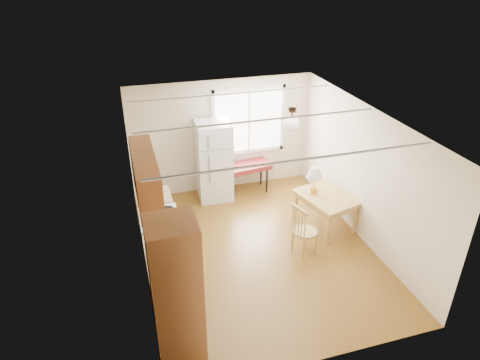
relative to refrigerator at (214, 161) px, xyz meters
name	(u,v)px	position (x,y,z in m)	size (l,w,h in m)	color
room_shell	(259,190)	(0.28, -2.12, 0.38)	(4.60, 5.60, 2.62)	#513410
kitchen_run	(164,249)	(-1.43, -2.75, -0.02)	(0.65, 3.40, 2.20)	brown
window_unit	(249,121)	(0.88, 0.35, 0.68)	(1.64, 0.05, 1.51)	white
pendant_light	(292,122)	(0.98, -1.72, 1.37)	(0.26, 0.26, 0.40)	black
refrigerator	(214,161)	(0.00, 0.00, 0.00)	(0.75, 0.76, 1.73)	silver
bench	(239,169)	(0.56, 0.04, -0.28)	(1.46, 0.69, 0.65)	maroon
dining_table	(326,201)	(1.78, -1.76, -0.28)	(1.08, 1.27, 0.68)	#A5803F
chair	(302,228)	(0.97, -2.45, -0.30)	(0.48, 0.47, 0.99)	#A5803F
table_lamp	(315,175)	(1.59, -1.57, 0.21)	(0.31, 0.31, 0.54)	#BE8C3D
coffee_maker	(164,247)	(-1.44, -2.93, 0.15)	(0.22, 0.25, 0.33)	black
kettle	(157,248)	(-1.54, -2.91, 0.13)	(0.13, 0.13, 0.24)	red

